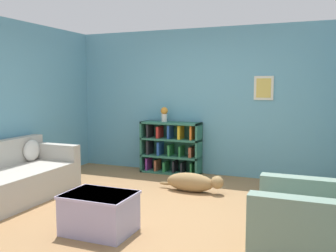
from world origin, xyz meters
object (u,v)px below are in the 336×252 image
object	(u,v)px
dog	(193,182)
vase	(164,114)
couch	(7,180)
coffee_table	(99,212)
bookshelf	(171,148)
recliner_chair	(320,221)

from	to	relation	value
dog	vase	distance (m)	1.64
couch	vase	distance (m)	2.87
coffee_table	couch	bearing A→B (deg)	165.45
coffee_table	vase	size ratio (longest dim) A/B	2.78
dog	vase	world-z (taller)	vase
bookshelf	coffee_table	bearing A→B (deg)	-83.75
bookshelf	recliner_chair	bearing A→B (deg)	-45.75
bookshelf	dog	size ratio (longest dim) A/B	1.07
coffee_table	dog	xyz separation A→B (m)	(0.45, 1.87, -0.08)
bookshelf	dog	xyz separation A→B (m)	(0.77, -1.03, -0.32)
dog	recliner_chair	bearing A→B (deg)	-41.66
dog	coffee_table	bearing A→B (deg)	-103.45
recliner_chair	vase	size ratio (longest dim) A/B	4.01
bookshelf	vase	size ratio (longest dim) A/B	4.10
couch	dog	xyz separation A→B (m)	(2.22, 1.41, -0.15)
bookshelf	recliner_chair	size ratio (longest dim) A/B	1.02
bookshelf	coffee_table	world-z (taller)	bookshelf
coffee_table	dog	world-z (taller)	coffee_table
recliner_chair	coffee_table	distance (m)	2.24
coffee_table	vase	xyz separation A→B (m)	(-0.44, 2.88, 0.85)
bookshelf	coffee_table	size ratio (longest dim) A/B	1.47
dog	vase	bearing A→B (deg)	131.35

